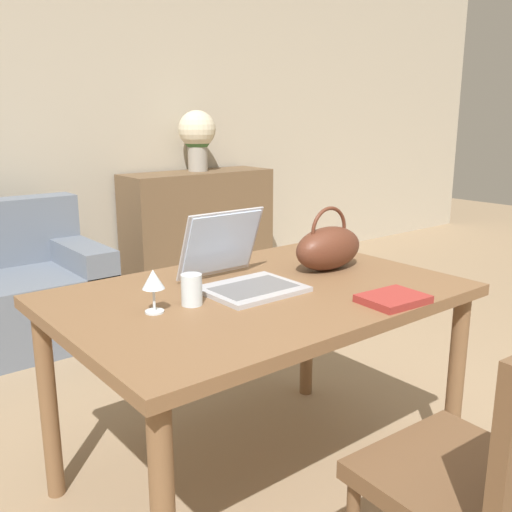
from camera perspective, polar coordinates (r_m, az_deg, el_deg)
The scene contains 10 objects.
wall_back at distance 4.17m, azimuth -21.71°, elevation 13.50°, with size 10.00×0.06×2.70m.
dining_table at distance 1.96m, azimuth 0.33°, elevation -5.72°, with size 1.34×0.91×0.74m.
chair at distance 1.55m, azimuth 22.44°, elevation -19.41°, with size 0.46×0.46×0.87m.
sideboard at distance 4.51m, azimuth -5.73°, elevation 2.76°, with size 1.19×0.40×0.89m.
laptop at distance 1.96m, azimuth -1.88°, elevation -1.09°, with size 0.31×0.36×0.25m.
drinking_glass at distance 1.78m, azimuth -6.46°, elevation -3.37°, with size 0.07×0.07×0.10m.
wine_glass at distance 1.71m, azimuth -10.24°, elevation -2.55°, with size 0.07×0.07×0.13m.
handbag at distance 2.18m, azimuth 7.25°, elevation 0.87°, with size 0.30×0.15×0.24m.
flower_vase at distance 4.47m, azimuth -5.90°, elevation 11.96°, with size 0.28×0.28×0.46m.
book at distance 1.85m, azimuth 13.55°, elevation -4.19°, with size 0.21×0.17×0.02m.
Camera 1 is at (-1.26, -0.65, 1.31)m, focal length 40.00 mm.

